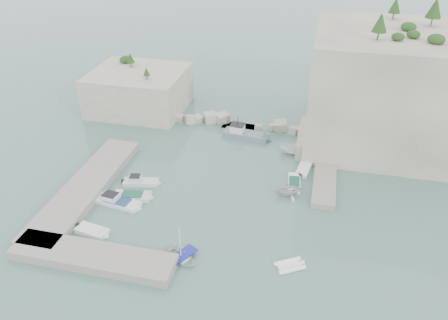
% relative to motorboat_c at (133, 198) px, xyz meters
% --- Properties ---
extents(ground, '(400.00, 400.00, 0.00)m').
position_rel_motorboat_c_xyz_m(ground, '(10.48, 1.00, 0.00)').
color(ground, slate).
rests_on(ground, ground).
extents(cliff_east, '(26.00, 22.00, 17.00)m').
position_rel_motorboat_c_xyz_m(cliff_east, '(33.48, 24.00, 8.50)').
color(cliff_east, beige).
rests_on(cliff_east, ground).
extents(cliff_terrace, '(8.00, 10.00, 2.50)m').
position_rel_motorboat_c_xyz_m(cliff_terrace, '(23.48, 19.00, 1.25)').
color(cliff_terrace, beige).
rests_on(cliff_terrace, ground).
extents(outcrop_west, '(16.00, 14.00, 7.00)m').
position_rel_motorboat_c_xyz_m(outcrop_west, '(-9.52, 26.00, 3.50)').
color(outcrop_west, beige).
rests_on(outcrop_west, ground).
extents(quay_west, '(5.00, 24.00, 1.10)m').
position_rel_motorboat_c_xyz_m(quay_west, '(-6.52, 0.00, 0.55)').
color(quay_west, '#9E9689').
rests_on(quay_west, ground).
extents(quay_south, '(18.00, 4.00, 1.10)m').
position_rel_motorboat_c_xyz_m(quay_south, '(0.48, -11.50, 0.55)').
color(quay_south, '#9E9689').
rests_on(quay_south, ground).
extents(ledge_east, '(3.00, 16.00, 0.80)m').
position_rel_motorboat_c_xyz_m(ledge_east, '(23.98, 11.00, 0.40)').
color(ledge_east, '#9E9689').
rests_on(ledge_east, ground).
extents(breakwater, '(28.00, 3.00, 1.40)m').
position_rel_motorboat_c_xyz_m(breakwater, '(9.48, 23.00, 0.70)').
color(breakwater, beige).
rests_on(breakwater, ground).
extents(motorboat_c, '(5.49, 2.65, 0.70)m').
position_rel_motorboat_c_xyz_m(motorboat_c, '(0.00, 0.00, 0.00)').
color(motorboat_c, silver).
rests_on(motorboat_c, ground).
extents(motorboat_e, '(4.50, 2.46, 0.70)m').
position_rel_motorboat_c_xyz_m(motorboat_e, '(-1.82, -7.40, 0.00)').
color(motorboat_e, white).
rests_on(motorboat_e, ground).
extents(motorboat_d, '(6.98, 2.95, 1.40)m').
position_rel_motorboat_c_xyz_m(motorboat_d, '(-1.33, -1.67, 0.00)').
color(motorboat_d, white).
rests_on(motorboat_d, ground).
extents(motorboat_b, '(5.41, 2.77, 1.40)m').
position_rel_motorboat_c_xyz_m(motorboat_b, '(-0.14, 3.18, 0.00)').
color(motorboat_b, silver).
rests_on(motorboat_b, ground).
extents(rowboat, '(5.07, 4.61, 0.86)m').
position_rel_motorboat_c_xyz_m(rowboat, '(9.56, -9.15, 0.00)').
color(rowboat, white).
rests_on(rowboat, ground).
extents(inflatable_dinghy, '(3.64, 3.05, 0.44)m').
position_rel_motorboat_c_xyz_m(inflatable_dinghy, '(21.02, -7.60, 0.00)').
color(inflatable_dinghy, white).
rests_on(inflatable_dinghy, ground).
extents(tender_east_a, '(4.77, 4.51, 1.99)m').
position_rel_motorboat_c_xyz_m(tender_east_a, '(19.49, 5.26, 0.00)').
color(tender_east_a, silver).
rests_on(tender_east_a, ground).
extents(tender_east_b, '(1.99, 4.89, 0.70)m').
position_rel_motorboat_c_xyz_m(tender_east_b, '(20.02, 7.73, 0.00)').
color(tender_east_b, white).
rests_on(tender_east_b, ground).
extents(tender_east_c, '(2.37, 5.30, 0.70)m').
position_rel_motorboat_c_xyz_m(tender_east_c, '(21.06, 11.83, 0.00)').
color(tender_east_c, white).
rests_on(tender_east_c, ground).
extents(tender_east_d, '(4.83, 1.83, 1.86)m').
position_rel_motorboat_c_xyz_m(tender_east_d, '(19.39, 15.88, 0.00)').
color(tender_east_d, white).
rests_on(tender_east_d, ground).
extents(work_boat, '(8.20, 3.22, 2.20)m').
position_rel_motorboat_c_xyz_m(work_boat, '(11.21, 19.40, 0.00)').
color(work_boat, slate).
rests_on(work_boat, ground).
extents(rowboat_mast, '(0.10, 0.10, 4.20)m').
position_rel_motorboat_c_xyz_m(rowboat_mast, '(9.56, -9.15, 2.53)').
color(rowboat_mast, white).
rests_on(rowboat_mast, rowboat).
extents(vegetation, '(53.48, 13.88, 13.40)m').
position_rel_motorboat_c_xyz_m(vegetation, '(28.31, 25.40, 17.93)').
color(vegetation, '#1E4219').
rests_on(vegetation, ground).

